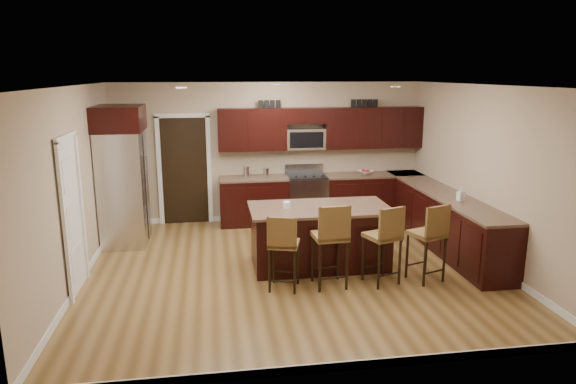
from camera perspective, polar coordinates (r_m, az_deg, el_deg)
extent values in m
plane|color=brown|center=(7.79, 0.39, -8.54)|extent=(6.00, 6.00, 0.00)
plane|color=silver|center=(7.24, 0.42, 11.75)|extent=(6.00, 6.00, 0.00)
plane|color=tan|center=(10.08, -2.05, 4.42)|extent=(6.00, 0.00, 6.00)
plane|color=tan|center=(7.54, -22.73, 0.43)|extent=(0.00, 5.50, 5.50)
plane|color=tan|center=(8.40, 21.08, 1.78)|extent=(0.00, 5.50, 5.50)
cube|color=black|center=(9.93, -3.82, -1.09)|extent=(1.30, 0.60, 0.88)
cube|color=black|center=(10.39, 9.37, -0.59)|extent=(1.94, 0.60, 0.88)
cube|color=black|center=(8.87, 17.41, -3.41)|extent=(0.60, 3.35, 0.88)
cube|color=brown|center=(9.83, -3.86, 1.51)|extent=(1.30, 0.63, 0.04)
cube|color=brown|center=(10.30, 9.46, 1.90)|extent=(1.94, 0.63, 0.04)
cube|color=brown|center=(8.76, 17.62, -0.53)|extent=(0.63, 3.35, 0.04)
cube|color=black|center=(9.82, -4.01, 6.94)|extent=(1.30, 0.33, 0.80)
cube|color=black|center=(10.29, 9.42, 7.08)|extent=(1.94, 0.33, 0.80)
cube|color=black|center=(9.93, 1.97, 8.48)|extent=(0.76, 0.33, 0.30)
cube|color=silver|center=(10.06, 2.03, -0.82)|extent=(0.76, 0.64, 0.90)
cube|color=black|center=(9.96, 2.06, 1.75)|extent=(0.76, 0.60, 0.03)
cube|color=black|center=(9.78, 2.36, -1.24)|extent=(0.65, 0.01, 0.45)
cube|color=silver|center=(10.20, 1.78, 2.65)|extent=(0.76, 0.05, 0.18)
cube|color=silver|center=(10.00, 1.92, 5.92)|extent=(0.76, 0.31, 0.40)
cube|color=black|center=(10.06, -11.41, 2.31)|extent=(0.85, 0.03, 2.06)
cube|color=white|center=(7.33, -22.90, -2.60)|extent=(0.03, 0.80, 2.04)
cube|color=black|center=(7.81, 3.50, -5.07)|extent=(1.99, 1.00, 0.88)
cube|color=brown|center=(7.68, 3.55, -1.80)|extent=(2.09, 1.10, 0.04)
cube|color=black|center=(7.94, 3.46, -7.77)|extent=(1.91, 0.92, 0.09)
cube|color=brown|center=(6.91, -0.46, -5.78)|extent=(0.49, 0.49, 0.06)
cube|color=brown|center=(6.68, -0.69, -4.60)|extent=(0.39, 0.15, 0.42)
cylinder|color=black|center=(6.85, -1.67, -8.93)|extent=(0.03, 0.03, 0.61)
cylinder|color=black|center=(6.89, 1.15, -8.78)|extent=(0.03, 0.03, 0.61)
cylinder|color=black|center=(7.16, -2.00, -7.93)|extent=(0.03, 0.03, 0.61)
cylinder|color=black|center=(7.20, 0.69, -7.79)|extent=(0.03, 0.03, 0.61)
cube|color=brown|center=(7.00, 4.67, -4.92)|extent=(0.47, 0.47, 0.06)
cube|color=brown|center=(6.75, 5.20, -3.57)|extent=(0.44, 0.07, 0.47)
cylinder|color=black|center=(6.91, 3.43, -8.42)|extent=(0.04, 0.04, 0.68)
cylinder|color=black|center=(6.99, 6.49, -8.21)|extent=(0.04, 0.04, 0.68)
cylinder|color=black|center=(7.25, 2.81, -7.34)|extent=(0.04, 0.04, 0.68)
cylinder|color=black|center=(7.33, 5.72, -7.16)|extent=(0.04, 0.04, 0.68)
cube|color=brown|center=(7.21, 10.43, -4.84)|extent=(0.54, 0.54, 0.06)
cube|color=brown|center=(7.00, 11.47, -3.54)|extent=(0.41, 0.18, 0.45)
cylinder|color=black|center=(7.11, 9.40, -8.08)|extent=(0.04, 0.04, 0.65)
cylinder|color=black|center=(7.22, 12.13, -7.86)|extent=(0.04, 0.04, 0.65)
cylinder|color=black|center=(7.43, 8.54, -7.10)|extent=(0.04, 0.04, 0.65)
cylinder|color=black|center=(7.54, 11.17, -6.91)|extent=(0.04, 0.04, 0.65)
cube|color=silver|center=(9.12, -17.78, 0.41)|extent=(0.72, 0.97, 1.93)
cube|color=black|center=(9.07, -15.51, 0.50)|extent=(0.01, 0.02, 1.84)
cylinder|color=silver|center=(8.97, -15.44, 0.99)|extent=(0.02, 0.02, 0.86)
cylinder|color=silver|center=(9.12, -15.33, 1.20)|extent=(0.02, 0.02, 0.86)
cube|color=black|center=(8.95, -18.31, 7.77)|extent=(0.78, 1.03, 0.42)
cube|color=brown|center=(9.11, 5.32, -5.28)|extent=(0.89, 0.68, 0.01)
imported|color=silver|center=(10.24, 8.60, 2.18)|extent=(0.35, 0.35, 0.07)
imported|color=#B2B2B2|center=(8.44, 18.66, -0.22)|extent=(0.12, 0.12, 0.21)
cylinder|color=silver|center=(9.79, -4.66, 2.22)|extent=(0.12, 0.12, 0.22)
cylinder|color=silver|center=(9.83, -2.46, 2.16)|extent=(0.11, 0.11, 0.17)
cylinder|color=white|center=(7.57, -0.15, -1.44)|extent=(0.10, 0.10, 0.10)
cube|color=brown|center=(7.44, 15.18, -4.52)|extent=(0.54, 0.54, 0.06)
cube|color=brown|center=(7.25, 16.31, -3.24)|extent=(0.41, 0.18, 0.45)
cylinder|color=black|center=(7.33, 14.28, -7.66)|extent=(0.04, 0.04, 0.65)
cylinder|color=black|center=(7.47, 16.84, -7.42)|extent=(0.04, 0.04, 0.65)
cylinder|color=black|center=(7.64, 13.24, -6.74)|extent=(0.04, 0.04, 0.65)
cylinder|color=black|center=(7.78, 15.72, -6.53)|extent=(0.04, 0.04, 0.65)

